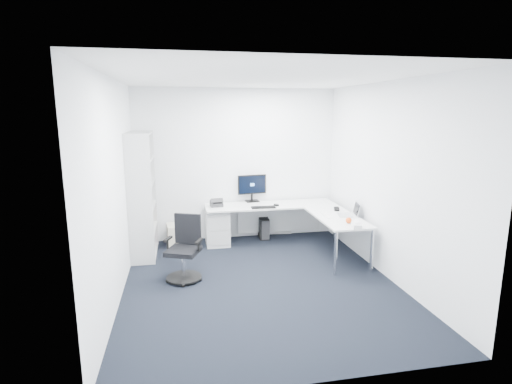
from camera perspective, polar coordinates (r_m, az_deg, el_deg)
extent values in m
plane|color=black|center=(5.58, 0.55, -12.84)|extent=(4.20, 4.20, 0.00)
plane|color=white|center=(5.10, 0.61, 16.01)|extent=(4.20, 4.20, 0.00)
cube|color=white|center=(7.22, -2.76, 3.92)|extent=(3.60, 0.02, 2.70)
cube|color=white|center=(3.20, 8.16, -5.83)|extent=(3.60, 0.02, 2.70)
cube|color=white|center=(5.13, -19.53, 0.18)|extent=(0.02, 4.20, 2.70)
cube|color=white|center=(5.80, 18.29, 1.50)|extent=(0.02, 4.20, 2.70)
cube|color=silver|center=(7.03, -5.54, -5.01)|extent=(0.40, 0.50, 0.62)
cube|color=black|center=(7.40, 1.08, -5.08)|extent=(0.20, 0.40, 0.38)
cube|color=beige|center=(7.13, -11.84, -6.04)|extent=(0.21, 0.40, 0.37)
cube|color=silver|center=(7.68, 3.57, -5.78)|extent=(0.40, 0.11, 0.04)
cube|color=black|center=(6.82, 1.06, -2.20)|extent=(0.42, 0.16, 0.02)
cube|color=black|center=(6.98, 2.91, -1.86)|extent=(0.08, 0.10, 0.03)
cube|color=silver|center=(6.43, 10.04, -3.25)|extent=(0.13, 0.38, 0.01)
sphere|color=#E64F14|center=(6.04, 13.09, -3.97)|extent=(0.09, 0.09, 0.09)
cube|color=silver|center=(5.81, 14.16, -4.72)|extent=(0.15, 0.23, 0.07)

